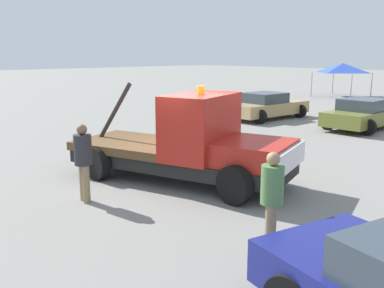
{
  "coord_description": "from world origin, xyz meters",
  "views": [
    {
      "loc": [
        8.17,
        -7.17,
        3.28
      ],
      "look_at": [
        0.5,
        0.0,
        1.05
      ],
      "focal_mm": 40.0,
      "sensor_mm": 36.0,
      "label": 1
    }
  ],
  "objects_px": {
    "parked_car_tan": "(267,106)",
    "parked_car_olive": "(365,114)",
    "person_near_truck": "(272,195)",
    "tow_truck": "(191,146)",
    "person_at_hood": "(83,157)",
    "canopy_tent_blue": "(343,68)"
  },
  "relations": [
    {
      "from": "parked_car_tan",
      "to": "parked_car_olive",
      "type": "bearing_deg",
      "value": -76.76
    },
    {
      "from": "person_near_truck",
      "to": "parked_car_tan",
      "type": "height_order",
      "value": "person_near_truck"
    },
    {
      "from": "tow_truck",
      "to": "person_at_hood",
      "type": "height_order",
      "value": "tow_truck"
    },
    {
      "from": "parked_car_olive",
      "to": "canopy_tent_blue",
      "type": "height_order",
      "value": "canopy_tent_blue"
    },
    {
      "from": "tow_truck",
      "to": "person_near_truck",
      "type": "distance_m",
      "value": 4.15
    },
    {
      "from": "person_near_truck",
      "to": "canopy_tent_blue",
      "type": "xyz_separation_m",
      "value": [
        -12.31,
        25.45,
        1.2
      ]
    },
    {
      "from": "canopy_tent_blue",
      "to": "parked_car_olive",
      "type": "bearing_deg",
      "value": -58.07
    },
    {
      "from": "tow_truck",
      "to": "person_at_hood",
      "type": "bearing_deg",
      "value": -119.08
    },
    {
      "from": "person_at_hood",
      "to": "canopy_tent_blue",
      "type": "height_order",
      "value": "canopy_tent_blue"
    },
    {
      "from": "person_near_truck",
      "to": "parked_car_olive",
      "type": "relative_size",
      "value": 0.37
    },
    {
      "from": "person_at_hood",
      "to": "canopy_tent_blue",
      "type": "distance_m",
      "value": 27.71
    },
    {
      "from": "person_at_hood",
      "to": "parked_car_olive",
      "type": "distance_m",
      "value": 13.92
    },
    {
      "from": "parked_car_olive",
      "to": "person_near_truck",
      "type": "bearing_deg",
      "value": -160.21
    },
    {
      "from": "parked_car_tan",
      "to": "parked_car_olive",
      "type": "distance_m",
      "value": 4.84
    },
    {
      "from": "person_near_truck",
      "to": "person_at_hood",
      "type": "distance_m",
      "value": 4.47
    },
    {
      "from": "tow_truck",
      "to": "parked_car_olive",
      "type": "distance_m",
      "value": 11.18
    },
    {
      "from": "person_near_truck",
      "to": "parked_car_olive",
      "type": "bearing_deg",
      "value": 82.47
    },
    {
      "from": "person_near_truck",
      "to": "person_at_hood",
      "type": "relative_size",
      "value": 0.97
    },
    {
      "from": "parked_car_tan",
      "to": "tow_truck",
      "type": "bearing_deg",
      "value": -148.84
    },
    {
      "from": "tow_truck",
      "to": "parked_car_tan",
      "type": "xyz_separation_m",
      "value": [
        -5.44,
        10.32,
        -0.32
      ]
    },
    {
      "from": "tow_truck",
      "to": "canopy_tent_blue",
      "type": "xyz_separation_m",
      "value": [
        -8.52,
        23.75,
        1.22
      ]
    },
    {
      "from": "person_near_truck",
      "to": "parked_car_tan",
      "type": "xyz_separation_m",
      "value": [
        -9.23,
        12.03,
        -0.34
      ]
    }
  ]
}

